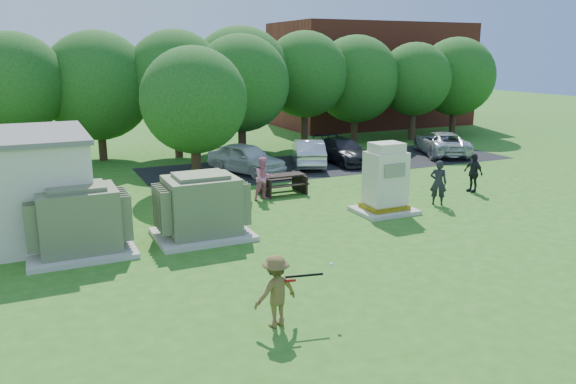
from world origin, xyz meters
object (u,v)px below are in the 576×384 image
transformer_right (202,208)px  person_at_picnic (264,178)px  batter (276,291)px  generator_cabinet (385,182)px  person_walking_right (473,173)px  picnic_table (282,182)px  person_by_generator (438,183)px  car_silver_b (441,143)px  car_white (246,158)px  car_silver_a (308,153)px  transformer_left (79,222)px  car_dark (343,151)px

transformer_right → person_at_picnic: bearing=44.2°
transformer_right → batter: bearing=-92.5°
generator_cabinet → person_walking_right: generator_cabinet is taller
generator_cabinet → person_at_picnic: (-3.35, 3.57, -0.27)m
transformer_right → batter: (-0.28, -6.56, -0.17)m
picnic_table → person_walking_right: bearing=-22.8°
person_walking_right → batter: bearing=-63.2°
batter → person_by_generator: size_ratio=0.91×
batter → car_silver_b: batter is taller
generator_cabinet → car_silver_b: 13.14m
person_by_generator → person_at_picnic: 6.82m
car_silver_b → batter: bearing=63.9°
person_at_picnic → car_silver_b: size_ratio=0.36×
car_white → car_silver_a: bearing=-19.6°
transformer_left → car_dark: 16.65m
picnic_table → car_white: 4.54m
transformer_left → car_dark: transformer_left is taller
person_by_generator → car_white: size_ratio=0.41×
batter → car_white: 16.03m
transformer_right → person_walking_right: size_ratio=1.82×
car_white → picnic_table: bearing=-115.5°
transformer_left → person_by_generator: 13.12m
picnic_table → car_silver_a: 6.05m
car_white → transformer_left: bearing=-158.6°
picnic_table → generator_cabinet: bearing=-61.8°
transformer_right → person_by_generator: (9.42, -0.05, -0.09)m
person_by_generator → car_white: person_by_generator is taller
generator_cabinet → person_walking_right: (5.20, 1.09, -0.32)m
car_white → car_silver_b: car_white is taller
person_walking_right → car_white: (-7.36, 7.66, -0.09)m
car_silver_b → car_dark: bearing=19.8°
batter → transformer_left: bearing=-73.8°
transformer_right → car_silver_b: (16.76, 8.61, -0.29)m
transformer_right → car_white: size_ratio=0.70×
picnic_table → transformer_left: bearing=-153.7°
transformer_right → picnic_table: 6.25m
car_silver_a → transformer_right: bearing=68.5°
transformer_right → person_by_generator: size_ratio=1.71×
car_silver_a → person_walking_right: bearing=137.0°
person_at_picnic → car_silver_a: person_at_picnic is taller
transformer_right → person_walking_right: 12.17m
car_dark → batter: bearing=-124.1°
transformer_right → car_dark: transformer_right is taller
generator_cabinet → person_at_picnic: bearing=133.2°
picnic_table → batter: batter is taller
generator_cabinet → car_dark: generator_cabinet is taller
person_by_generator → car_dark: (0.96, 8.93, -0.23)m
batter → person_walking_right: person_walking_right is taller
generator_cabinet → car_dark: size_ratio=0.58×
transformer_left → car_silver_b: (20.46, 8.61, -0.29)m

